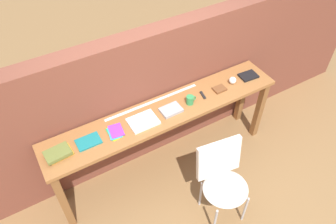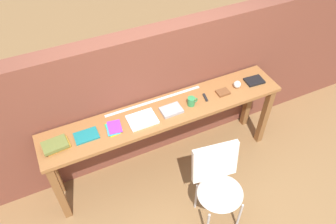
{
  "view_description": "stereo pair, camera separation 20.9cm",
  "coord_description": "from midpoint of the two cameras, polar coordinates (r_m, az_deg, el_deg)",
  "views": [
    {
      "loc": [
        -1.13,
        -1.68,
        3.16
      ],
      "look_at": [
        0.0,
        0.25,
        0.9
      ],
      "focal_mm": 35.0,
      "sensor_mm": 36.0,
      "label": 1
    },
    {
      "loc": [
        -0.95,
        -1.78,
        3.16
      ],
      "look_at": [
        0.0,
        0.25,
        0.9
      ],
      "focal_mm": 35.0,
      "sensor_mm": 36.0,
      "label": 2
    }
  ],
  "objects": [
    {
      "name": "pamphlet_pile_colourful",
      "position": [
        3.08,
        -11.13,
        -3.48
      ],
      "size": [
        0.16,
        0.19,
        0.01
      ],
      "color": "yellow",
      "rests_on": "sideboard"
    },
    {
      "name": "ground_plane",
      "position": [
        3.75,
        0.34,
        -12.15
      ],
      "size": [
        40.0,
        40.0,
        0.0
      ],
      "primitive_type": "plane",
      "color": "olive"
    },
    {
      "name": "mug",
      "position": [
        3.27,
        2.06,
        2.07
      ],
      "size": [
        0.11,
        0.08,
        0.09
      ],
      "color": "#338C4C",
      "rests_on": "sideboard"
    },
    {
      "name": "magazine_cycling",
      "position": [
        3.06,
        -15.61,
        -5.05
      ],
      "size": [
        0.22,
        0.15,
        0.02
      ],
      "primitive_type": "cube",
      "rotation": [
        0.0,
        0.0,
        0.0
      ],
      "color": "#19757A",
      "rests_on": "sideboard"
    },
    {
      "name": "book_grey_hardcover",
      "position": [
        3.21,
        -1.35,
        0.31
      ],
      "size": [
        0.21,
        0.15,
        0.03
      ],
      "primitive_type": "cube",
      "rotation": [
        0.0,
        0.0,
        0.02
      ],
      "color": "#9E9EA3",
      "rests_on": "sideboard"
    },
    {
      "name": "book_open_centre",
      "position": [
        3.12,
        -6.28,
        -1.68
      ],
      "size": [
        0.27,
        0.21,
        0.02
      ],
      "primitive_type": "cube",
      "rotation": [
        0.0,
        0.0,
        -0.0
      ],
      "color": "white",
      "rests_on": "sideboard"
    },
    {
      "name": "ruler_metal_back_edge",
      "position": [
        3.32,
        -4.54,
        1.71
      ],
      "size": [
        1.04,
        0.03,
        0.0
      ],
      "primitive_type": "cube",
      "color": "silver",
      "rests_on": "sideboard"
    },
    {
      "name": "leather_journal_brown",
      "position": [
        3.47,
        7.25,
        3.94
      ],
      "size": [
        0.13,
        0.1,
        0.02
      ],
      "primitive_type": "cube",
      "rotation": [
        0.0,
        0.0,
        -0.0
      ],
      "color": "brown",
      "rests_on": "sideboard"
    },
    {
      "name": "multitool_folded",
      "position": [
        3.38,
        4.33,
        2.89
      ],
      "size": [
        0.04,
        0.11,
        0.02
      ],
      "primitive_type": "cube",
      "rotation": [
        0.0,
        0.0,
        -0.18
      ],
      "color": "black",
      "rests_on": "sideboard"
    },
    {
      "name": "book_repair_rightmost",
      "position": [
        3.69,
        12.24,
        6.14
      ],
      "size": [
        0.21,
        0.16,
        0.02
      ],
      "primitive_type": "cube",
      "rotation": [
        0.0,
        0.0,
        -0.07
      ],
      "color": "black",
      "rests_on": "sideboard"
    },
    {
      "name": "book_stack_leftmost",
      "position": [
        3.02,
        -20.42,
        -6.84
      ],
      "size": [
        0.24,
        0.17,
        0.06
      ],
      "color": "gold",
      "rests_on": "sideboard"
    },
    {
      "name": "sports_ball_small",
      "position": [
        3.55,
        9.53,
        5.41
      ],
      "size": [
        0.08,
        0.08,
        0.08
      ],
      "primitive_type": "sphere",
      "color": "silver",
      "rests_on": "sideboard"
    },
    {
      "name": "sideboard",
      "position": [
        3.33,
        -2.24,
        -1.47
      ],
      "size": [
        2.5,
        0.44,
        0.88
      ],
      "color": "#996033",
      "rests_on": "ground"
    },
    {
      "name": "brick_wall_back",
      "position": [
        3.51,
        -4.94,
        2.65
      ],
      "size": [
        6.0,
        0.2,
        1.59
      ],
      "primitive_type": "cube",
      "color": "brown",
      "rests_on": "ground"
    },
    {
      "name": "chair_white_moulded",
      "position": [
        3.18,
        7.65,
        -11.44
      ],
      "size": [
        0.5,
        0.51,
        0.89
      ],
      "color": "silver",
      "rests_on": "ground"
    }
  ]
}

